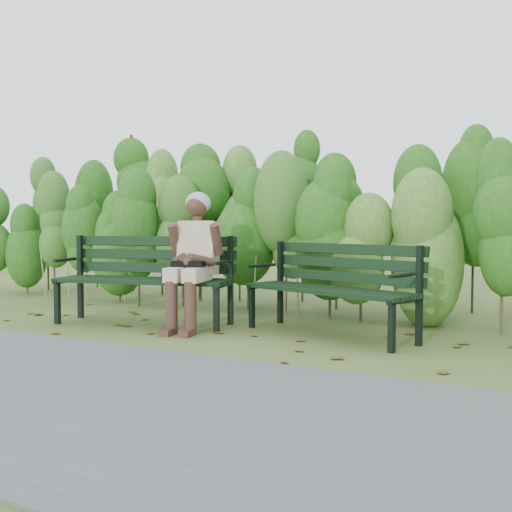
% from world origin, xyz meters
% --- Properties ---
extents(ground, '(80.00, 80.00, 0.00)m').
position_xyz_m(ground, '(0.00, 0.00, 0.00)').
color(ground, '#38471A').
extents(footpath, '(60.00, 2.50, 0.01)m').
position_xyz_m(footpath, '(0.00, -2.20, 0.01)').
color(footpath, '#474749').
rests_on(footpath, ground).
extents(hedge_band, '(11.04, 1.67, 2.42)m').
position_xyz_m(hedge_band, '(0.00, 1.86, 1.26)').
color(hedge_band, '#47381E').
rests_on(hedge_band, ground).
extents(leaf_litter, '(5.90, 1.85, 0.01)m').
position_xyz_m(leaf_litter, '(0.07, -0.46, 0.00)').
color(leaf_litter, brown).
rests_on(leaf_litter, ground).
extents(bench_left, '(1.98, 1.02, 0.95)m').
position_xyz_m(bench_left, '(-1.24, 0.16, 0.56)').
color(bench_left, black).
rests_on(bench_left, ground).
extents(bench_right, '(1.86, 1.09, 0.89)m').
position_xyz_m(bench_right, '(0.81, 0.47, 0.52)').
color(bench_right, black).
rests_on(bench_right, ground).
extents(seated_woman, '(0.59, 0.87, 1.41)m').
position_xyz_m(seated_woman, '(-0.60, 0.11, 0.79)').
color(seated_woman, beige).
rests_on(seated_woman, ground).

